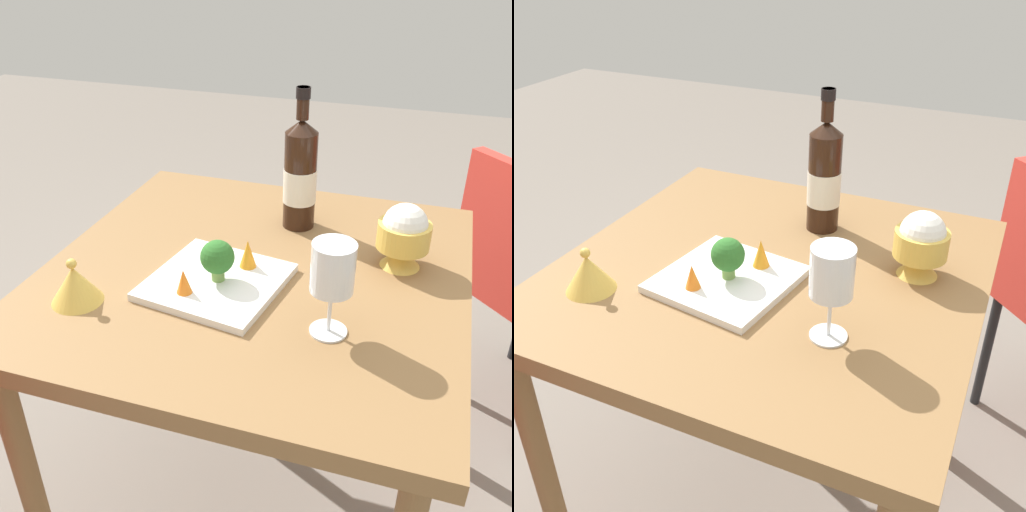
% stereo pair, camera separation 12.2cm
% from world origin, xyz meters
% --- Properties ---
extents(ground_plane, '(8.00, 8.00, 0.00)m').
position_xyz_m(ground_plane, '(0.00, 0.00, 0.00)').
color(ground_plane, gray).
extents(dining_table, '(0.87, 0.87, 0.76)m').
position_xyz_m(dining_table, '(0.00, 0.00, 0.66)').
color(dining_table, olive).
rests_on(dining_table, ground_plane).
extents(wine_bottle, '(0.08, 0.08, 0.33)m').
position_xyz_m(wine_bottle, '(0.22, -0.03, 0.89)').
color(wine_bottle, black).
rests_on(wine_bottle, dining_table).
extents(wine_glass, '(0.08, 0.08, 0.18)m').
position_xyz_m(wine_glass, '(-0.17, -0.19, 0.89)').
color(wine_glass, white).
rests_on(wine_glass, dining_table).
extents(rice_bowl, '(0.11, 0.11, 0.14)m').
position_xyz_m(rice_bowl, '(0.11, -0.29, 0.83)').
color(rice_bowl, gold).
rests_on(rice_bowl, dining_table).
extents(rice_bowl_lid, '(0.10, 0.10, 0.09)m').
position_xyz_m(rice_bowl_lid, '(-0.22, 0.29, 0.80)').
color(rice_bowl_lid, gold).
rests_on(rice_bowl_lid, dining_table).
extents(serving_plate, '(0.28, 0.28, 0.02)m').
position_xyz_m(serving_plate, '(-0.09, 0.06, 0.77)').
color(serving_plate, white).
rests_on(serving_plate, dining_table).
extents(broccoli_floret, '(0.07, 0.07, 0.09)m').
position_xyz_m(broccoli_floret, '(-0.09, 0.05, 0.82)').
color(broccoli_floret, '#729E4C').
rests_on(broccoli_floret, serving_plate).
extents(carrot_garnish_left, '(0.03, 0.03, 0.05)m').
position_xyz_m(carrot_garnish_left, '(-0.15, 0.10, 0.80)').
color(carrot_garnish_left, orange).
rests_on(carrot_garnish_left, serving_plate).
extents(carrot_garnish_right, '(0.04, 0.04, 0.06)m').
position_xyz_m(carrot_garnish_right, '(-0.02, 0.01, 0.80)').
color(carrot_garnish_right, orange).
rests_on(carrot_garnish_right, serving_plate).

